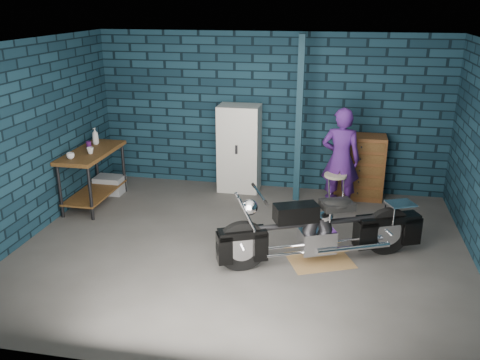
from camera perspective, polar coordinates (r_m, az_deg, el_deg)
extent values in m
plane|color=#504D4B|center=(6.95, 0.25, -7.71)|extent=(6.00, 6.00, 0.00)
cube|color=#0E222E|center=(8.83, 3.36, 7.59)|extent=(6.00, 0.02, 2.70)
cube|color=#0E222E|center=(7.58, -22.67, 4.04)|extent=(0.02, 5.00, 2.70)
cube|color=silver|center=(6.19, 0.29, 15.08)|extent=(6.00, 5.00, 0.02)
cube|color=#122D3A|center=(8.24, 6.64, 6.61)|extent=(0.10, 0.10, 2.70)
cube|color=brown|center=(8.59, -16.10, 0.28)|extent=(0.60, 1.40, 0.91)
cube|color=olive|center=(6.73, 8.96, -8.88)|extent=(0.96, 0.86, 0.01)
imported|color=#471E70|center=(8.09, 11.22, 2.27)|extent=(0.63, 0.43, 1.65)
cube|color=gray|center=(9.10, -14.42, -0.51)|extent=(0.48, 0.34, 0.30)
cube|color=silver|center=(8.80, -0.09, 3.56)|extent=(0.70, 0.50, 1.51)
cube|color=brown|center=(8.71, 13.23, 1.40)|extent=(0.81, 0.45, 1.08)
imported|color=#BEB690|center=(8.10, -18.50, 2.59)|extent=(0.13, 0.13, 0.09)
imported|color=#BEB690|center=(8.28, -16.47, 3.19)|extent=(0.14, 0.14, 0.10)
cylinder|color=#4C1861|center=(8.60, -16.62, 3.82)|extent=(0.09, 0.09, 0.11)
imported|color=gray|center=(8.79, -15.94, 4.78)|extent=(0.12, 0.12, 0.28)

